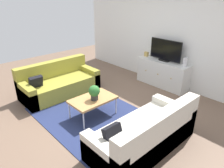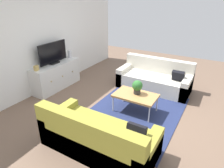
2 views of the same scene
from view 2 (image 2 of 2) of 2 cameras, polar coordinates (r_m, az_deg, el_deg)
The scene contains 11 objects.
ground_plane at distance 4.59m, azimuth 4.79°, elevation -7.56°, with size 10.00×10.00×0.00m, color brown.
wall_back at distance 5.57m, azimuth -19.51°, elevation 12.03°, with size 6.40×0.12×2.70m, color white.
area_rug at distance 4.54m, azimuth 6.51°, elevation -7.98°, with size 2.50×1.90×0.01m, color navy.
couch_left_side at distance 3.38m, azimuth -4.49°, elevation -15.50°, with size 0.86×1.92×0.81m.
couch_right_side at distance 5.63m, azimuth 12.27°, elevation 1.41°, with size 0.86×1.92×0.81m.
coffee_table at distance 4.38m, azimuth 6.76°, elevation -3.43°, with size 0.58×0.93×0.42m.
potted_plant at distance 4.34m, azimuth 7.28°, elevation -0.73°, with size 0.23×0.23×0.31m.
tv_console at distance 5.70m, azimuth -15.69°, elevation 2.29°, with size 1.46×0.47×0.71m.
flat_screen_tv at distance 5.52m, azimuth -16.60°, elevation 8.48°, with size 0.92×0.16×0.57m.
glass_vase at distance 5.96m, azimuth -12.07°, elevation 8.42°, with size 0.11×0.11×0.22m, color silver.
mantel_clock at distance 5.19m, azimuth -20.93°, elevation 4.30°, with size 0.11×0.07×0.13m, color tan.
Camera 2 is at (-3.53, -1.62, 2.45)m, focal length 31.82 mm.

